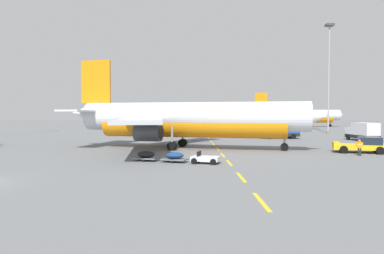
{
  "coord_description": "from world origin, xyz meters",
  "views": [
    {
      "loc": [
        14.15,
        -23.35,
        4.62
      ],
      "look_at": [
        14.65,
        25.96,
        2.8
      ],
      "focal_mm": 32.95,
      "sensor_mm": 36.0,
      "label": 1
    }
  ],
  "objects_px": {
    "airliner_foreground": "(188,119)",
    "catering_truck": "(279,130)",
    "ground_crew_worker": "(360,147)",
    "airliner_mid_left": "(297,116)",
    "baggage_train": "(175,157)",
    "pushback_tug": "(362,145)",
    "apron_light_mast_far": "(329,66)",
    "fuel_service_truck": "(363,131)"
  },
  "relations": [
    {
      "from": "baggage_train",
      "to": "ground_crew_worker",
      "type": "xyz_separation_m",
      "value": [
        20.28,
        5.05,
        0.48
      ]
    },
    {
      "from": "airliner_mid_left",
      "to": "fuel_service_truck",
      "type": "relative_size",
      "value": 4.83
    },
    {
      "from": "airliner_mid_left",
      "to": "baggage_train",
      "type": "relative_size",
      "value": 4.02
    },
    {
      "from": "airliner_foreground",
      "to": "airliner_mid_left",
      "type": "bearing_deg",
      "value": 63.64
    },
    {
      "from": "pushback_tug",
      "to": "airliner_mid_left",
      "type": "height_order",
      "value": "airliner_mid_left"
    },
    {
      "from": "pushback_tug",
      "to": "fuel_service_truck",
      "type": "xyz_separation_m",
      "value": [
        9.27,
        18.45,
        0.74
      ]
    },
    {
      "from": "pushback_tug",
      "to": "catering_truck",
      "type": "distance_m",
      "value": 24.59
    },
    {
      "from": "catering_truck",
      "to": "apron_light_mast_far",
      "type": "bearing_deg",
      "value": 46.44
    },
    {
      "from": "apron_light_mast_far",
      "to": "ground_crew_worker",
      "type": "bearing_deg",
      "value": -107.69
    },
    {
      "from": "airliner_mid_left",
      "to": "catering_truck",
      "type": "relative_size",
      "value": 4.95
    },
    {
      "from": "apron_light_mast_far",
      "to": "catering_truck",
      "type": "bearing_deg",
      "value": -133.56
    },
    {
      "from": "airliner_mid_left",
      "to": "apron_light_mast_far",
      "type": "xyz_separation_m",
      "value": [
        -5.93,
        -42.83,
        11.99
      ]
    },
    {
      "from": "fuel_service_truck",
      "to": "ground_crew_worker",
      "type": "relative_size",
      "value": 4.1
    },
    {
      "from": "airliner_foreground",
      "to": "fuel_service_truck",
      "type": "relative_size",
      "value": 4.8
    },
    {
      "from": "airliner_foreground",
      "to": "apron_light_mast_far",
      "type": "distance_m",
      "value": 50.38
    },
    {
      "from": "airliner_mid_left",
      "to": "fuel_service_truck",
      "type": "height_order",
      "value": "airliner_mid_left"
    },
    {
      "from": "ground_crew_worker",
      "to": "apron_light_mast_far",
      "type": "height_order",
      "value": "apron_light_mast_far"
    },
    {
      "from": "airliner_foreground",
      "to": "apron_light_mast_far",
      "type": "bearing_deg",
      "value": 47.37
    },
    {
      "from": "pushback_tug",
      "to": "baggage_train",
      "type": "xyz_separation_m",
      "value": [
        -22.0,
        -7.99,
        -0.38
      ]
    },
    {
      "from": "airliner_foreground",
      "to": "catering_truck",
      "type": "distance_m",
      "value": 25.66
    },
    {
      "from": "airliner_mid_left",
      "to": "fuel_service_truck",
      "type": "distance_m",
      "value": 66.27
    },
    {
      "from": "catering_truck",
      "to": "apron_light_mast_far",
      "type": "relative_size",
      "value": 0.27
    },
    {
      "from": "airliner_foreground",
      "to": "airliner_mid_left",
      "type": "relative_size",
      "value": 0.99
    },
    {
      "from": "pushback_tug",
      "to": "ground_crew_worker",
      "type": "distance_m",
      "value": 3.41
    },
    {
      "from": "pushback_tug",
      "to": "fuel_service_truck",
      "type": "distance_m",
      "value": 20.66
    },
    {
      "from": "ground_crew_worker",
      "to": "airliner_foreground",
      "type": "bearing_deg",
      "value": 156.78
    },
    {
      "from": "airliner_foreground",
      "to": "pushback_tug",
      "type": "relative_size",
      "value": 5.25
    },
    {
      "from": "pushback_tug",
      "to": "airliner_mid_left",
      "type": "distance_m",
      "value": 86.09
    },
    {
      "from": "catering_truck",
      "to": "fuel_service_truck",
      "type": "xyz_separation_m",
      "value": [
        13.01,
        -5.84,
        0.0
      ]
    },
    {
      "from": "pushback_tug",
      "to": "apron_light_mast_far",
      "type": "height_order",
      "value": "apron_light_mast_far"
    },
    {
      "from": "baggage_train",
      "to": "pushback_tug",
      "type": "bearing_deg",
      "value": 19.96
    },
    {
      "from": "catering_truck",
      "to": "fuel_service_truck",
      "type": "height_order",
      "value": "same"
    },
    {
      "from": "ground_crew_worker",
      "to": "airliner_mid_left",
      "type": "bearing_deg",
      "value": 77.04
    },
    {
      "from": "catering_truck",
      "to": "fuel_service_truck",
      "type": "relative_size",
      "value": 0.98
    },
    {
      "from": "airliner_foreground",
      "to": "ground_crew_worker",
      "type": "xyz_separation_m",
      "value": [
        19.05,
        -8.17,
        -2.95
      ]
    },
    {
      "from": "airliner_foreground",
      "to": "baggage_train",
      "type": "relative_size",
      "value": 4.0
    },
    {
      "from": "pushback_tug",
      "to": "apron_light_mast_far",
      "type": "distance_m",
      "value": 45.6
    },
    {
      "from": "baggage_train",
      "to": "apron_light_mast_far",
      "type": "relative_size",
      "value": 0.34
    },
    {
      "from": "pushback_tug",
      "to": "airliner_mid_left",
      "type": "bearing_deg",
      "value": 77.72
    },
    {
      "from": "catering_truck",
      "to": "baggage_train",
      "type": "height_order",
      "value": "catering_truck"
    },
    {
      "from": "ground_crew_worker",
      "to": "fuel_service_truck",
      "type": "bearing_deg",
      "value": 62.81
    },
    {
      "from": "airliner_foreground",
      "to": "catering_truck",
      "type": "height_order",
      "value": "airliner_foreground"
    }
  ]
}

